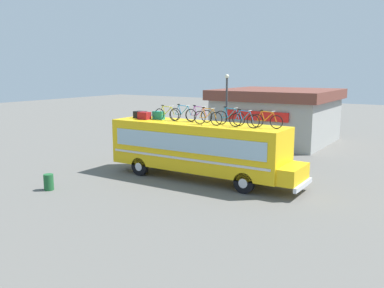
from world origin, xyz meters
TOP-DOWN VIEW (x-y plane):
  - ground_plane at (0.00, 0.00)m, footprint 120.00×120.00m
  - bus at (0.15, -0.00)m, footprint 11.21×2.66m
  - luggage_bag_1 at (-4.18, 0.19)m, footprint 0.67×0.53m
  - luggage_bag_2 at (-3.50, -0.25)m, footprint 0.68×0.47m
  - luggage_bag_3 at (-2.79, 0.21)m, footprint 0.68×0.35m
  - rooftop_bicycle_1 at (-2.11, 0.08)m, footprint 1.70×0.44m
  - rooftop_bicycle_2 at (-1.09, 0.25)m, footprint 1.79×0.44m
  - rooftop_bicycle_3 at (-0.14, 0.41)m, footprint 1.73×0.44m
  - rooftop_bicycle_4 at (0.93, -0.42)m, footprint 1.73×0.44m
  - rooftop_bicycle_5 at (1.95, 0.11)m, footprint 1.79×0.44m
  - rooftop_bicycle_6 at (3.00, -0.34)m, footprint 1.69×0.44m
  - rooftop_bicycle_7 at (4.02, 0.11)m, footprint 1.71×0.44m
  - roadside_building at (-0.75, 14.13)m, footprint 9.16×9.31m
  - trash_bin at (-5.16, -5.96)m, footprint 0.49×0.49m
  - street_lamp at (-1.59, 6.49)m, footprint 0.28×0.28m

SIDE VIEW (x-z plane):
  - ground_plane at x=0.00m, z-range 0.00..0.00m
  - trash_bin at x=-5.16m, z-range 0.00..0.82m
  - bus at x=0.15m, z-range 0.25..3.41m
  - roadside_building at x=-0.75m, z-range 0.05..4.49m
  - street_lamp at x=-1.59m, z-range 0.37..6.12m
  - luggage_bag_1 at x=-4.18m, z-range 3.15..3.57m
  - luggage_bag_2 at x=-3.50m, z-range 3.15..3.59m
  - luggage_bag_3 at x=-2.79m, z-range 3.15..3.63m
  - rooftop_bicycle_1 at x=-2.11m, z-range 3.08..3.96m
  - rooftop_bicycle_7 at x=4.02m, z-range 3.08..3.98m
  - rooftop_bicycle_6 at x=3.00m, z-range 3.08..4.00m
  - rooftop_bicycle_3 at x=-0.14m, z-range 3.08..4.01m
  - rooftop_bicycle_4 at x=0.93m, z-range 3.07..4.02m
  - rooftop_bicycle_2 at x=-1.09m, z-range 3.07..4.04m
  - rooftop_bicycle_5 at x=1.95m, z-range 3.07..4.05m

